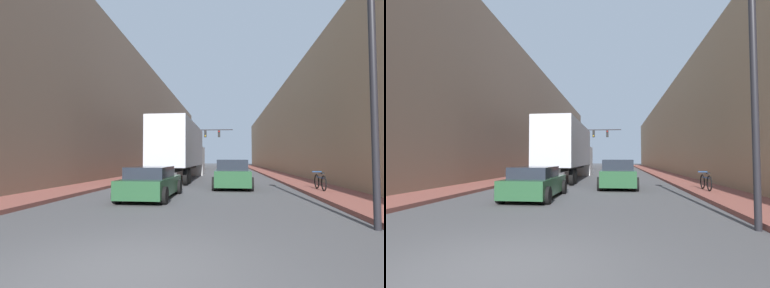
{
  "view_description": "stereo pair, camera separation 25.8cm",
  "coord_description": "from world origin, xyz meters",
  "views": [
    {
      "loc": [
        1.47,
        -4.2,
        1.64
      ],
      "look_at": [
        -0.65,
        13.76,
        2.53
      ],
      "focal_mm": 28.0,
      "sensor_mm": 36.0,
      "label": 1
    },
    {
      "loc": [
        1.73,
        -4.17,
        1.64
      ],
      "look_at": [
        -0.65,
        13.76,
        2.53
      ],
      "focal_mm": 28.0,
      "sensor_mm": 36.0,
      "label": 2
    }
  ],
  "objects": [
    {
      "name": "suv_car",
      "position": [
        1.73,
        12.93,
        0.76
      ],
      "size": [
        2.09,
        4.81,
        1.58
      ],
      "color": "#234C2D",
      "rests_on": "ground"
    },
    {
      "name": "sidewalk_left",
      "position": [
        -6.22,
        30.0,
        0.07
      ],
      "size": [
        2.36,
        80.0,
        0.15
      ],
      "color": "brown",
      "rests_on": "ground"
    },
    {
      "name": "sidewalk_right",
      "position": [
        6.22,
        30.0,
        0.07
      ],
      "size": [
        2.36,
        80.0,
        0.15
      ],
      "color": "brown",
      "rests_on": "ground"
    },
    {
      "name": "traffic_signal_gantry",
      "position": [
        -2.83,
        34.52,
        4.11
      ],
      "size": [
        7.2,
        0.35,
        5.68
      ],
      "color": "black",
      "rests_on": "ground"
    },
    {
      "name": "sedan_car",
      "position": [
        -1.66,
        8.0,
        0.64
      ],
      "size": [
        1.98,
        4.54,
        1.31
      ],
      "color": "#234C2D",
      "rests_on": "ground"
    },
    {
      "name": "building_right",
      "position": [
        10.4,
        30.0,
        4.77
      ],
      "size": [
        6.0,
        80.0,
        9.55
      ],
      "color": "tan",
      "rests_on": "ground"
    },
    {
      "name": "parked_bicycle",
      "position": [
        5.88,
        10.78,
        0.53
      ],
      "size": [
        0.44,
        1.82,
        0.86
      ],
      "color": "black",
      "rests_on": "sidewalk_right"
    },
    {
      "name": "ground_plane",
      "position": [
        0.0,
        0.0,
        0.0
      ],
      "size": [
        200.0,
        200.0,
        0.0
      ],
      "primitive_type": "plane",
      "color": "#4C4C4F"
    },
    {
      "name": "street_lamp",
      "position": [
        4.89,
        3.19,
        4.54
      ],
      "size": [
        0.44,
        0.44,
        7.12
      ],
      "color": "black",
      "rests_on": "ground"
    },
    {
      "name": "semi_truck",
      "position": [
        -2.15,
        19.93,
        2.38
      ],
      "size": [
        2.5,
        14.74,
        4.27
      ],
      "color": "#B2B7C1",
      "rests_on": "ground"
    },
    {
      "name": "building_left",
      "position": [
        -10.4,
        30.0,
        6.21
      ],
      "size": [
        6.0,
        80.0,
        12.42
      ],
      "color": "#846B56",
      "rests_on": "ground"
    }
  ]
}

